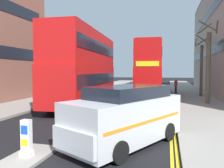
% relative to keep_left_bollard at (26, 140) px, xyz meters
% --- Properties ---
extents(sidewalk_right, '(4.00, 80.00, 0.14)m').
position_rel_keep_left_bollard_xyz_m(sidewalk_right, '(6.50, 13.59, -0.54)').
color(sidewalk_right, gray).
rests_on(sidewalk_right, ground).
extents(sidewalk_left, '(4.00, 80.00, 0.14)m').
position_rel_keep_left_bollard_xyz_m(sidewalk_left, '(-6.50, 13.59, -0.54)').
color(sidewalk_left, gray).
rests_on(sidewalk_left, ground).
extents(kerb_line_outer, '(0.10, 56.00, 0.01)m').
position_rel_keep_left_bollard_xyz_m(kerb_line_outer, '(4.40, 11.59, -0.60)').
color(kerb_line_outer, yellow).
rests_on(kerb_line_outer, ground).
extents(kerb_line_inner, '(0.10, 56.00, 0.01)m').
position_rel_keep_left_bollard_xyz_m(kerb_line_inner, '(4.24, 11.59, -0.60)').
color(kerb_line_inner, yellow).
rests_on(kerb_line_inner, ground).
extents(traffic_island, '(1.10, 2.20, 0.10)m').
position_rel_keep_left_bollard_xyz_m(traffic_island, '(0.00, 0.00, -0.56)').
color(traffic_island, gray).
rests_on(traffic_island, ground).
extents(keep_left_bollard, '(0.36, 0.28, 1.11)m').
position_rel_keep_left_bollard_xyz_m(keep_left_bollard, '(0.00, 0.00, 0.00)').
color(keep_left_bollard, silver).
rests_on(keep_left_bollard, traffic_island).
extents(double_decker_bus_away, '(3.17, 10.91, 5.64)m').
position_rel_keep_left_bollard_xyz_m(double_decker_bus_away, '(-2.16, 10.57, 2.42)').
color(double_decker_bus_away, red).
rests_on(double_decker_bus_away, ground).
extents(double_decker_bus_oncoming, '(3.08, 10.88, 5.64)m').
position_rel_keep_left_bollard_xyz_m(double_decker_bus_oncoming, '(2.14, 19.26, 2.42)').
color(double_decker_bus_oncoming, '#B20F0F').
rests_on(double_decker_bus_oncoming, ground).
extents(taxi_minivan, '(3.90, 5.12, 2.12)m').
position_rel_keep_left_bollard_xyz_m(taxi_minivan, '(2.60, 1.98, 0.46)').
color(taxi_minivan, silver).
rests_on(taxi_minivan, ground).
extents(pedestrian_far, '(0.34, 0.22, 1.62)m').
position_rel_keep_left_bollard_xyz_m(pedestrian_far, '(4.95, 20.19, 0.38)').
color(pedestrian_far, '#2D2D38').
rests_on(pedestrian_far, sidewalk_right).
extents(street_tree_near, '(1.52, 1.72, 6.37)m').
position_rel_keep_left_bollard_xyz_m(street_tree_near, '(7.10, 12.89, 2.53)').
color(street_tree_near, '#6B6047').
rests_on(street_tree_near, sidewalk_right).
extents(street_tree_mid, '(1.64, 1.66, 6.16)m').
position_rel_keep_left_bollard_xyz_m(street_tree_mid, '(7.38, 18.74, 2.59)').
color(street_tree_mid, '#6B6047').
rests_on(street_tree_mid, sidewalk_right).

